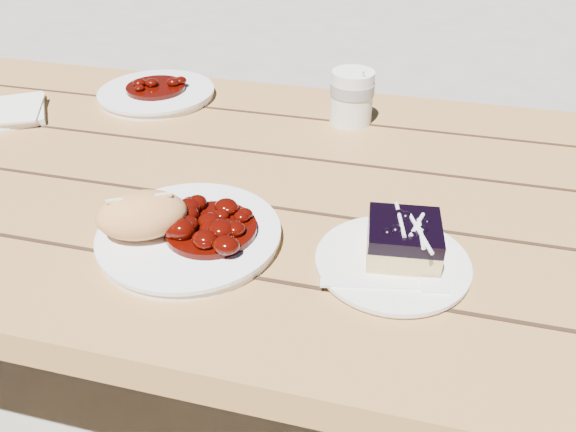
% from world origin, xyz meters
% --- Properties ---
extents(ground, '(60.00, 60.00, 0.00)m').
position_xyz_m(ground, '(0.00, 0.00, 0.00)').
color(ground, gray).
rests_on(ground, ground).
extents(picnic_table, '(2.00, 1.55, 0.75)m').
position_xyz_m(picnic_table, '(0.00, -0.00, 0.59)').
color(picnic_table, olive).
rests_on(picnic_table, ground).
extents(main_plate, '(0.24, 0.24, 0.02)m').
position_xyz_m(main_plate, '(0.20, -0.19, 0.76)').
color(main_plate, white).
rests_on(main_plate, picnic_table).
extents(goulash_stew, '(0.13, 0.13, 0.04)m').
position_xyz_m(goulash_stew, '(0.23, -0.18, 0.79)').
color(goulash_stew, '#3B0602').
rests_on(goulash_stew, main_plate).
extents(bread_roll, '(0.14, 0.13, 0.06)m').
position_xyz_m(bread_roll, '(0.14, -0.21, 0.80)').
color(bread_roll, '#DB9454').
rests_on(bread_roll, main_plate).
extents(dessert_plate, '(0.19, 0.19, 0.01)m').
position_xyz_m(dessert_plate, '(0.47, -0.17, 0.76)').
color(dessert_plate, white).
rests_on(dessert_plate, picnic_table).
extents(blueberry_cake, '(0.10, 0.10, 0.05)m').
position_xyz_m(blueberry_cake, '(0.48, -0.16, 0.79)').
color(blueberry_cake, tan).
rests_on(blueberry_cake, dessert_plate).
extents(fork_dessert, '(0.16, 0.06, 0.00)m').
position_xyz_m(fork_dessert, '(0.45, -0.23, 0.76)').
color(fork_dessert, white).
rests_on(fork_dessert, dessert_plate).
extents(coffee_cup, '(0.08, 0.08, 0.10)m').
position_xyz_m(coffee_cup, '(0.35, 0.25, 0.80)').
color(coffee_cup, white).
rests_on(coffee_cup, picnic_table).
extents(napkin_stack, '(0.21, 0.21, 0.01)m').
position_xyz_m(napkin_stack, '(-0.32, 0.10, 0.76)').
color(napkin_stack, white).
rests_on(napkin_stack, picnic_table).
extents(second_plate, '(0.24, 0.24, 0.02)m').
position_xyz_m(second_plate, '(-0.06, 0.27, 0.76)').
color(second_plate, white).
rests_on(second_plate, picnic_table).
extents(second_stew, '(0.12, 0.12, 0.04)m').
position_xyz_m(second_stew, '(-0.06, 0.27, 0.79)').
color(second_stew, '#3B0602').
rests_on(second_stew, second_plate).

